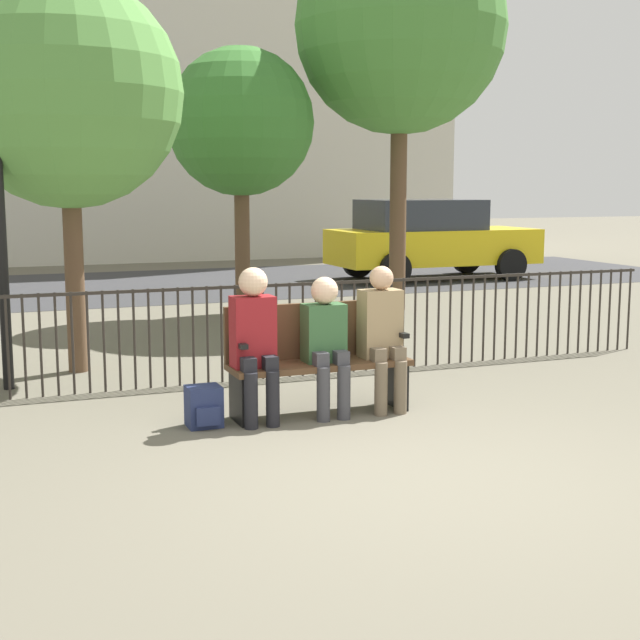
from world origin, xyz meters
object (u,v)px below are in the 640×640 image
object	(u,v)px
backpack	(204,407)
parked_car_0	(430,238)
tree_0	(241,123)
tree_2	(67,94)
tree_1	(400,28)
seated_person_1	(326,337)
seated_person_2	(382,331)
seated_person_0	(255,335)
park_bench	(317,356)

from	to	relation	value
backpack	parked_car_0	xyz separation A→B (m)	(7.07, 9.38, 0.68)
tree_0	tree_2	xyz separation A→B (m)	(-2.68, -3.05, 0.03)
tree_0	tree_1	world-z (taller)	tree_1
seated_person_1	tree_0	xyz separation A→B (m)	(0.96, 5.64, 2.11)
backpack	seated_person_1	bearing A→B (deg)	-1.55
tree_1	seated_person_2	bearing A→B (deg)	-117.49
tree_1	parked_car_0	world-z (taller)	tree_1
backpack	tree_0	distance (m)	6.50
seated_person_0	tree_2	xyz separation A→B (m)	(-1.11, 2.58, 2.08)
backpack	parked_car_0	world-z (taller)	parked_car_0
seated_person_1	parked_car_0	distance (m)	11.18
seated_person_2	tree_0	size ratio (longest dim) A/B	0.32
seated_person_0	seated_person_1	world-z (taller)	seated_person_0
seated_person_0	seated_person_2	bearing A→B (deg)	-0.08
seated_person_0	seated_person_2	size ratio (longest dim) A/B	1.02
park_bench	tree_1	bearing A→B (deg)	57.66
tree_1	park_bench	bearing A→B (deg)	-122.34
seated_person_0	seated_person_1	bearing A→B (deg)	-0.51
tree_1	parked_car_0	distance (m)	5.75
park_bench	seated_person_1	bearing A→B (deg)	-76.10
tree_0	parked_car_0	distance (m)	6.61
seated_person_1	tree_1	xyz separation A→B (m)	(3.41, 5.56, 3.55)
seated_person_1	tree_2	bearing A→B (deg)	123.63
park_bench	tree_1	world-z (taller)	tree_1
seated_person_1	parked_car_0	xyz separation A→B (m)	(6.04, 9.40, 0.18)
backpack	seated_person_2	bearing A→B (deg)	-0.89
seated_person_2	parked_car_0	bearing A→B (deg)	59.56
seated_person_0	seated_person_2	distance (m)	1.13
seated_person_2	backpack	bearing A→B (deg)	179.11
seated_person_1	parked_car_0	size ratio (longest dim) A/B	0.28
seated_person_2	tree_2	xyz separation A→B (m)	(-2.24, 2.58, 2.11)
tree_0	parked_car_0	xyz separation A→B (m)	(5.08, 3.76, -1.93)
seated_person_0	tree_0	distance (m)	6.20
seated_person_1	tree_2	distance (m)	3.77
tree_2	seated_person_1	bearing A→B (deg)	-56.37
seated_person_1	parked_car_0	bearing A→B (deg)	57.29
seated_person_1	parked_car_0	world-z (taller)	parked_car_0
seated_person_1	backpack	bearing A→B (deg)	178.45
tree_1	tree_2	world-z (taller)	tree_1
park_bench	seated_person_2	world-z (taller)	seated_person_2
park_bench	seated_person_1	xyz separation A→B (m)	(0.03, -0.13, 0.17)
tree_1	backpack	bearing A→B (deg)	-128.74
backpack	tree_1	size ratio (longest dim) A/B	0.06
seated_person_2	backpack	xyz separation A→B (m)	(-1.55, 0.02, -0.53)
seated_person_2	tree_0	bearing A→B (deg)	85.52
backpack	tree_0	bearing A→B (deg)	70.48
tree_2	parked_car_0	size ratio (longest dim) A/B	0.94
park_bench	seated_person_1	distance (m)	0.22
seated_person_0	seated_person_2	xyz separation A→B (m)	(1.13, -0.00, -0.03)
seated_person_0	tree_1	distance (m)	7.69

